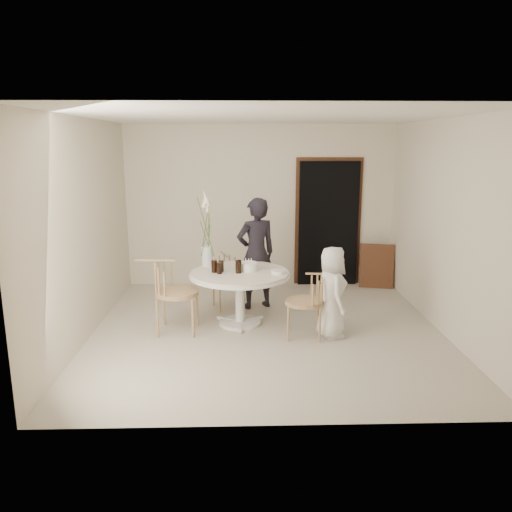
{
  "coord_description": "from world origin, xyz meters",
  "views": [
    {
      "loc": [
        -0.32,
        -6.13,
        2.39
      ],
      "look_at": [
        -0.13,
        0.3,
        0.93
      ],
      "focal_mm": 35.0,
      "sensor_mm": 36.0,
      "label": 1
    }
  ],
  "objects_px": {
    "birthday_cake": "(249,266)",
    "chair_far": "(226,273)",
    "table": "(240,280)",
    "flower_vase": "(207,240)",
    "chair_right": "(314,295)",
    "girl": "(256,254)",
    "chair_left": "(166,285)",
    "boy": "(332,292)"
  },
  "relations": [
    {
      "from": "chair_left",
      "to": "boy",
      "type": "relative_size",
      "value": 0.83
    },
    {
      "from": "girl",
      "to": "flower_vase",
      "type": "distance_m",
      "value": 0.84
    },
    {
      "from": "table",
      "to": "birthday_cake",
      "type": "distance_m",
      "value": 0.21
    },
    {
      "from": "flower_vase",
      "to": "girl",
      "type": "bearing_deg",
      "value": 29.67
    },
    {
      "from": "chair_left",
      "to": "table",
      "type": "bearing_deg",
      "value": -73.99
    },
    {
      "from": "table",
      "to": "flower_vase",
      "type": "distance_m",
      "value": 0.73
    },
    {
      "from": "birthday_cake",
      "to": "chair_far",
      "type": "bearing_deg",
      "value": 113.78
    },
    {
      "from": "chair_left",
      "to": "boy",
      "type": "xyz_separation_m",
      "value": [
        2.08,
        -0.23,
        -0.05
      ]
    },
    {
      "from": "chair_far",
      "to": "chair_right",
      "type": "relative_size",
      "value": 0.94
    },
    {
      "from": "chair_far",
      "to": "chair_left",
      "type": "bearing_deg",
      "value": -143.36
    },
    {
      "from": "chair_left",
      "to": "boy",
      "type": "bearing_deg",
      "value": -94.36
    },
    {
      "from": "chair_far",
      "to": "boy",
      "type": "bearing_deg",
      "value": -60.46
    },
    {
      "from": "chair_right",
      "to": "boy",
      "type": "relative_size",
      "value": 0.72
    },
    {
      "from": "chair_left",
      "to": "girl",
      "type": "bearing_deg",
      "value": -49.22
    },
    {
      "from": "girl",
      "to": "chair_right",
      "type": "bearing_deg",
      "value": 98.13
    },
    {
      "from": "flower_vase",
      "to": "chair_right",
      "type": "bearing_deg",
      "value": -29.93
    },
    {
      "from": "chair_far",
      "to": "flower_vase",
      "type": "distance_m",
      "value": 0.79
    },
    {
      "from": "table",
      "to": "birthday_cake",
      "type": "relative_size",
      "value": 5.69
    },
    {
      "from": "girl",
      "to": "birthday_cake",
      "type": "height_order",
      "value": "girl"
    },
    {
      "from": "girl",
      "to": "boy",
      "type": "distance_m",
      "value": 1.5
    },
    {
      "from": "table",
      "to": "flower_vase",
      "type": "height_order",
      "value": "flower_vase"
    },
    {
      "from": "flower_vase",
      "to": "chair_left",
      "type": "bearing_deg",
      "value": -131.49
    },
    {
      "from": "chair_far",
      "to": "boy",
      "type": "height_order",
      "value": "boy"
    },
    {
      "from": "table",
      "to": "flower_vase",
      "type": "relative_size",
      "value": 1.26
    },
    {
      "from": "chair_right",
      "to": "birthday_cake",
      "type": "height_order",
      "value": "birthday_cake"
    },
    {
      "from": "chair_far",
      "to": "flower_vase",
      "type": "bearing_deg",
      "value": -135.29
    },
    {
      "from": "chair_left",
      "to": "birthday_cake",
      "type": "xyz_separation_m",
      "value": [
        1.05,
        0.29,
        0.16
      ]
    },
    {
      "from": "chair_right",
      "to": "birthday_cake",
      "type": "distance_m",
      "value": 0.99
    },
    {
      "from": "girl",
      "to": "boy",
      "type": "relative_size",
      "value": 1.41
    },
    {
      "from": "table",
      "to": "chair_left",
      "type": "distance_m",
      "value": 0.97
    },
    {
      "from": "chair_left",
      "to": "birthday_cake",
      "type": "distance_m",
      "value": 1.11
    },
    {
      "from": "table",
      "to": "girl",
      "type": "relative_size",
      "value": 0.81
    },
    {
      "from": "chair_left",
      "to": "flower_vase",
      "type": "height_order",
      "value": "flower_vase"
    },
    {
      "from": "chair_far",
      "to": "birthday_cake",
      "type": "bearing_deg",
      "value": -83.81
    },
    {
      "from": "birthday_cake",
      "to": "flower_vase",
      "type": "height_order",
      "value": "flower_vase"
    },
    {
      "from": "boy",
      "to": "flower_vase",
      "type": "height_order",
      "value": "flower_vase"
    },
    {
      "from": "table",
      "to": "chair_left",
      "type": "relative_size",
      "value": 1.38
    },
    {
      "from": "flower_vase",
      "to": "boy",
      "type": "bearing_deg",
      "value": -26.29
    },
    {
      "from": "girl",
      "to": "birthday_cake",
      "type": "distance_m",
      "value": 0.66
    },
    {
      "from": "chair_far",
      "to": "table",
      "type": "bearing_deg",
      "value": -93.09
    },
    {
      "from": "chair_left",
      "to": "chair_right",
      "type": "bearing_deg",
      "value": -95.15
    },
    {
      "from": "chair_right",
      "to": "chair_left",
      "type": "distance_m",
      "value": 1.87
    }
  ]
}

